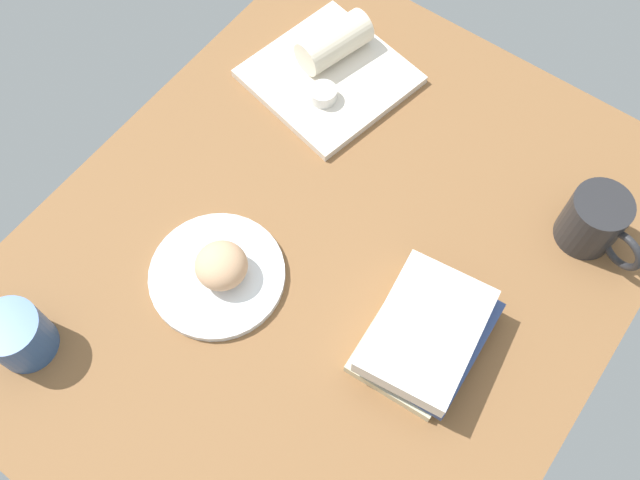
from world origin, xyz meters
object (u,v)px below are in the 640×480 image
object	(u,v)px
second_mug	(16,334)
round_plate	(217,275)
sauce_cup	(323,94)
breakfast_wrap	(334,42)
square_plate	(329,76)
coffee_mug	(595,221)
book_stack	(426,334)
scone_pastry	(221,266)

from	to	relation	value
second_mug	round_plate	bearing A→B (deg)	147.56
sauce_cup	breakfast_wrap	xyz separation A→B (cm)	(-9.45, -4.41, 1.95)
sauce_cup	second_mug	bearing A→B (deg)	-8.77
round_plate	second_mug	distance (cm)	30.91
square_plate	coffee_mug	xyz separation A→B (cm)	(1.57, 53.29, 4.53)
sauce_cup	book_stack	distance (cm)	47.86
scone_pastry	breakfast_wrap	distance (cm)	48.15
scone_pastry	coffee_mug	distance (cm)	59.54
scone_pastry	coffee_mug	xyz separation A→B (cm)	(-40.87, 43.29, 0.83)
square_plate	sauce_cup	world-z (taller)	sauce_cup
coffee_mug	scone_pastry	bearing A→B (deg)	-46.64
square_plate	book_stack	bearing A→B (deg)	51.78
round_plate	coffee_mug	world-z (taller)	coffee_mug
scone_pastry	square_plate	world-z (taller)	scone_pastry
round_plate	sauce_cup	xyz separation A→B (cm)	(-37.83, -6.62, 2.23)
square_plate	second_mug	bearing A→B (deg)	-6.10
breakfast_wrap	coffee_mug	size ratio (longest dim) A/B	0.94
square_plate	coffee_mug	world-z (taller)	coffee_mug
round_plate	second_mug	bearing A→B (deg)	-32.44
square_plate	book_stack	xyz separation A→B (cm)	(32.76, 41.60, 3.07)
round_plate	book_stack	bearing A→B (deg)	107.62
scone_pastry	coffee_mug	size ratio (longest dim) A/B	0.57
square_plate	coffee_mug	bearing A→B (deg)	88.32
coffee_mug	second_mug	bearing A→B (deg)	-41.99
breakfast_wrap	coffee_mug	distance (cm)	55.55
second_mug	book_stack	bearing A→B (deg)	126.48
square_plate	book_stack	size ratio (longest dim) A/B	1.15
breakfast_wrap	book_stack	xyz separation A→B (cm)	(36.96, 43.56, -1.01)
coffee_mug	square_plate	bearing A→B (deg)	-91.68
round_plate	coffee_mug	bearing A→B (deg)	133.20
scone_pastry	coffee_mug	world-z (taller)	coffee_mug
square_plate	second_mug	xyz separation A→B (cm)	(68.97, -7.37, 3.80)
sauce_cup	second_mug	size ratio (longest dim) A/B	0.35
sauce_cup	breakfast_wrap	distance (cm)	10.61
sauce_cup	second_mug	world-z (taller)	second_mug
sauce_cup	book_stack	bearing A→B (deg)	54.91
round_plate	breakfast_wrap	bearing A→B (deg)	-166.87
square_plate	second_mug	size ratio (longest dim) A/B	1.84
scone_pastry	sauce_cup	size ratio (longest dim) A/B	1.69
sauce_cup	breakfast_wrap	size ratio (longest dim) A/B	0.36
sauce_cup	second_mug	xyz separation A→B (cm)	(63.71, -9.82, 1.66)
coffee_mug	book_stack	bearing A→B (deg)	-20.54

